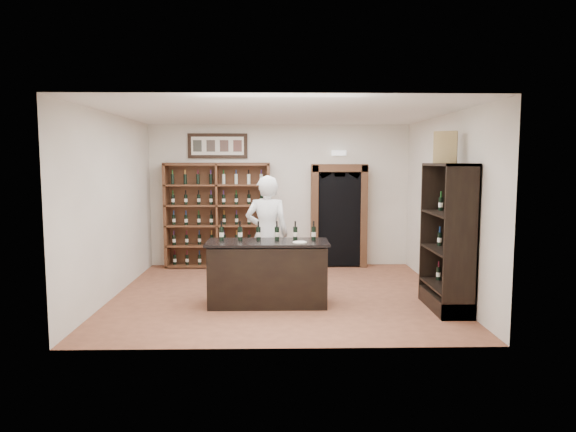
# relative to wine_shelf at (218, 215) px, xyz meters

# --- Properties ---
(floor) EXTENTS (5.50, 5.50, 0.00)m
(floor) POSITION_rel_wine_shelf_xyz_m (1.30, -2.33, -1.10)
(floor) COLOR #97573C
(floor) RESTS_ON ground
(ceiling) EXTENTS (5.50, 5.50, 0.00)m
(ceiling) POSITION_rel_wine_shelf_xyz_m (1.30, -2.33, 1.90)
(ceiling) COLOR white
(ceiling) RESTS_ON wall_back
(wall_back) EXTENTS (5.50, 0.04, 3.00)m
(wall_back) POSITION_rel_wine_shelf_xyz_m (1.30, 0.17, 0.40)
(wall_back) COLOR white
(wall_back) RESTS_ON ground
(wall_left) EXTENTS (0.04, 5.00, 3.00)m
(wall_left) POSITION_rel_wine_shelf_xyz_m (-1.45, -2.33, 0.40)
(wall_left) COLOR white
(wall_left) RESTS_ON ground
(wall_right) EXTENTS (0.04, 5.00, 3.00)m
(wall_right) POSITION_rel_wine_shelf_xyz_m (4.05, -2.33, 0.40)
(wall_right) COLOR white
(wall_right) RESTS_ON ground
(wine_shelf) EXTENTS (2.20, 0.38, 2.20)m
(wine_shelf) POSITION_rel_wine_shelf_xyz_m (0.00, 0.00, 0.00)
(wine_shelf) COLOR brown
(wine_shelf) RESTS_ON ground
(framed_picture) EXTENTS (1.25, 0.04, 0.52)m
(framed_picture) POSITION_rel_wine_shelf_xyz_m (0.00, 0.14, 1.45)
(framed_picture) COLOR black
(framed_picture) RESTS_ON wall_back
(arched_doorway) EXTENTS (1.17, 0.35, 2.17)m
(arched_doorway) POSITION_rel_wine_shelf_xyz_m (2.55, -0.00, 0.04)
(arched_doorway) COLOR black
(arched_doorway) RESTS_ON ground
(emergency_light) EXTENTS (0.30, 0.10, 0.10)m
(emergency_light) POSITION_rel_wine_shelf_xyz_m (2.55, 0.09, 1.30)
(emergency_light) COLOR white
(emergency_light) RESTS_ON wall_back
(tasting_counter) EXTENTS (1.88, 0.78, 1.00)m
(tasting_counter) POSITION_rel_wine_shelf_xyz_m (1.10, -2.93, -0.61)
(tasting_counter) COLOR black
(tasting_counter) RESTS_ON ground
(counter_bottle_0) EXTENTS (0.07, 0.07, 0.30)m
(counter_bottle_0) POSITION_rel_wine_shelf_xyz_m (0.38, -2.82, 0.01)
(counter_bottle_0) COLOR black
(counter_bottle_0) RESTS_ON tasting_counter
(counter_bottle_1) EXTENTS (0.07, 0.07, 0.30)m
(counter_bottle_1) POSITION_rel_wine_shelf_xyz_m (0.67, -2.82, 0.01)
(counter_bottle_1) COLOR black
(counter_bottle_1) RESTS_ON tasting_counter
(counter_bottle_2) EXTENTS (0.07, 0.07, 0.30)m
(counter_bottle_2) POSITION_rel_wine_shelf_xyz_m (0.96, -2.82, 0.01)
(counter_bottle_2) COLOR black
(counter_bottle_2) RESTS_ON tasting_counter
(counter_bottle_3) EXTENTS (0.07, 0.07, 0.30)m
(counter_bottle_3) POSITION_rel_wine_shelf_xyz_m (1.24, -2.82, 0.01)
(counter_bottle_3) COLOR black
(counter_bottle_3) RESTS_ON tasting_counter
(counter_bottle_4) EXTENTS (0.07, 0.07, 0.30)m
(counter_bottle_4) POSITION_rel_wine_shelf_xyz_m (1.53, -2.82, 0.01)
(counter_bottle_4) COLOR black
(counter_bottle_4) RESTS_ON tasting_counter
(counter_bottle_5) EXTENTS (0.07, 0.07, 0.30)m
(counter_bottle_5) POSITION_rel_wine_shelf_xyz_m (1.82, -2.82, 0.01)
(counter_bottle_5) COLOR black
(counter_bottle_5) RESTS_ON tasting_counter
(side_cabinet) EXTENTS (0.48, 1.20, 2.20)m
(side_cabinet) POSITION_rel_wine_shelf_xyz_m (3.82, -3.23, -0.35)
(side_cabinet) COLOR black
(side_cabinet) RESTS_ON ground
(shopkeeper) EXTENTS (0.75, 0.52, 2.00)m
(shopkeeper) POSITION_rel_wine_shelf_xyz_m (1.08, -2.18, -0.10)
(shopkeeper) COLOR white
(shopkeeper) RESTS_ON ground
(plate) EXTENTS (0.21, 0.21, 0.02)m
(plate) POSITION_rel_wine_shelf_xyz_m (1.59, -3.11, -0.09)
(plate) COLOR silver
(plate) RESTS_ON tasting_counter
(wine_crate) EXTENTS (0.36, 0.26, 0.47)m
(wine_crate) POSITION_rel_wine_shelf_xyz_m (3.76, -3.09, 1.34)
(wine_crate) COLOR tan
(wine_crate) RESTS_ON side_cabinet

